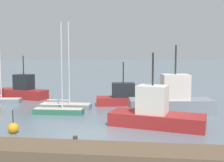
# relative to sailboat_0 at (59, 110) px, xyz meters

# --- Properties ---
(ground_plane) EXTENTS (600.00, 600.00, 0.00)m
(ground_plane) POSITION_rel_sailboat_0_xyz_m (3.71, -5.58, -0.38)
(ground_plane) COLOR slate
(dock_pier) EXTENTS (26.70, 2.30, 0.83)m
(dock_pier) POSITION_rel_sailboat_0_xyz_m (3.71, -9.90, -0.04)
(dock_pier) COLOR brown
(dock_pier) RESTS_ON ground_plane
(sailboat_0) EXTENTS (4.32, 1.12, 7.79)m
(sailboat_0) POSITION_rel_sailboat_0_xyz_m (0.00, 0.00, 0.00)
(sailboat_0) COLOR #2D6B51
(sailboat_0) RESTS_ON ground_plane
(sailboat_2) EXTENTS (4.82, 1.49, 8.07)m
(sailboat_2) POSITION_rel_sailboat_0_xyz_m (-0.05, 2.29, -0.01)
(sailboat_2) COLOR gray
(sailboat_2) RESTS_ON ground_plane
(fishing_boat_0) EXTENTS (7.37, 3.28, 5.88)m
(fishing_boat_0) POSITION_rel_sailboat_0_xyz_m (9.66, 1.49, 0.74)
(fishing_boat_0) COLOR gray
(fishing_boat_0) RESTS_ON ground_plane
(fishing_boat_1) EXTENTS (6.97, 3.93, 5.21)m
(fishing_boat_1) POSITION_rel_sailboat_0_xyz_m (8.06, -3.10, 0.57)
(fishing_boat_1) COLOR maroon
(fishing_boat_1) RESTS_ON ground_plane
(fishing_boat_2) EXTENTS (6.25, 2.85, 4.34)m
(fishing_boat_2) POSITION_rel_sailboat_0_xyz_m (5.36, 5.01, 0.40)
(fishing_boat_2) COLOR maroon
(fishing_boat_2) RESTS_ON ground_plane
(fishing_boat_3) EXTENTS (6.45, 3.55, 4.96)m
(fishing_boat_3) POSITION_rel_sailboat_0_xyz_m (-6.81, 7.80, 0.56)
(fishing_boat_3) COLOR maroon
(fishing_boat_3) RESTS_ON ground_plane
(channel_buoy_0) EXTENTS (0.63, 0.63, 1.44)m
(channel_buoy_0) POSITION_rel_sailboat_0_xyz_m (6.84, 7.62, -0.06)
(channel_buoy_0) COLOR orange
(channel_buoy_0) RESTS_ON ground_plane
(channel_buoy_2) EXTENTS (0.68, 0.68, 1.51)m
(channel_buoy_2) POSITION_rel_sailboat_0_xyz_m (-1.12, -5.92, -0.03)
(channel_buoy_2) COLOR orange
(channel_buoy_2) RESTS_ON ground_plane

